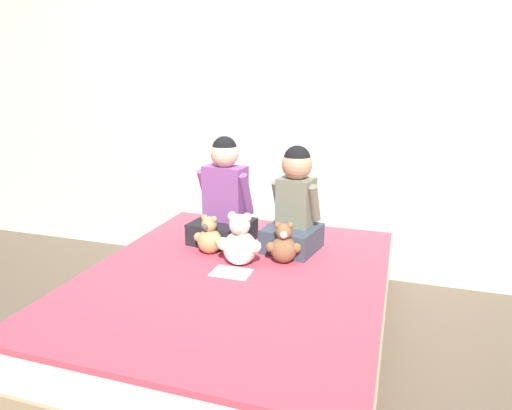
# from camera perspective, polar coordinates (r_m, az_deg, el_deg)

# --- Properties ---
(ground_plane) EXTENTS (14.00, 14.00, 0.00)m
(ground_plane) POSITION_cam_1_polar(r_m,az_deg,el_deg) (2.69, -2.60, -16.21)
(ground_plane) COLOR brown
(wall_behind_bed) EXTENTS (8.00, 0.06, 2.50)m
(wall_behind_bed) POSITION_cam_1_polar(r_m,az_deg,el_deg) (3.31, 3.81, 12.84)
(wall_behind_bed) COLOR beige
(wall_behind_bed) RESTS_ON ground_plane
(bed) EXTENTS (1.60, 1.90, 0.40)m
(bed) POSITION_cam_1_polar(r_m,az_deg,el_deg) (2.59, -2.66, -12.54)
(bed) COLOR #997F60
(bed) RESTS_ON ground_plane
(child_on_left) EXTENTS (0.39, 0.37, 0.67)m
(child_on_left) POSITION_cam_1_polar(r_m,az_deg,el_deg) (2.89, -4.02, 0.73)
(child_on_left) COLOR black
(child_on_left) RESTS_ON bed
(child_on_right) EXTENTS (0.36, 0.37, 0.64)m
(child_on_right) POSITION_cam_1_polar(r_m,az_deg,el_deg) (2.76, 4.85, -0.04)
(child_on_right) COLOR #384251
(child_on_right) RESTS_ON bed
(teddy_bear_held_by_left_child) EXTENTS (0.20, 0.15, 0.24)m
(teddy_bear_held_by_left_child) POSITION_cam_1_polar(r_m,az_deg,el_deg) (2.74, -5.84, -4.04)
(teddy_bear_held_by_left_child) COLOR tan
(teddy_bear_held_by_left_child) RESTS_ON bed
(teddy_bear_held_by_right_child) EXTENTS (0.20, 0.15, 0.24)m
(teddy_bear_held_by_right_child) POSITION_cam_1_polar(r_m,az_deg,el_deg) (2.60, 3.48, -5.08)
(teddy_bear_held_by_right_child) COLOR brown
(teddy_bear_held_by_right_child) RESTS_ON bed
(teddy_bear_between_children) EXTENTS (0.26, 0.19, 0.31)m
(teddy_bear_between_children) POSITION_cam_1_polar(r_m,az_deg,el_deg) (2.56, -2.05, -4.74)
(teddy_bear_between_children) COLOR silver
(teddy_bear_between_children) RESTS_ON bed
(sign_card) EXTENTS (0.21, 0.15, 0.00)m
(sign_card) POSITION_cam_1_polar(r_m,az_deg,el_deg) (2.50, -3.11, -8.42)
(sign_card) COLOR white
(sign_card) RESTS_ON bed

